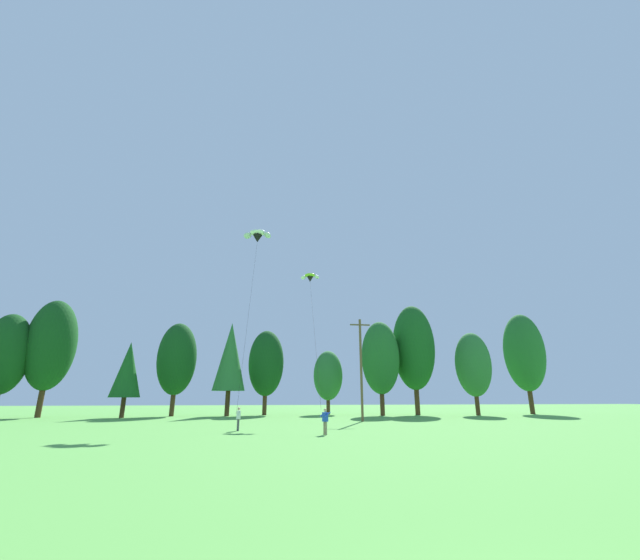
{
  "coord_description": "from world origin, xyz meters",
  "views": [
    {
      "loc": [
        -2.93,
        -3.04,
        2.49
      ],
      "look_at": [
        0.48,
        20.16,
        9.4
      ],
      "focal_mm": 22.2,
      "sensor_mm": 36.0,
      "label": 1
    }
  ],
  "objects": [
    {
      "name": "treeline_tree_a",
      "position": [
        -33.3,
        50.01,
        7.41
      ],
      "size": [
        5.1,
        5.1,
        12.23
      ],
      "color": "#472D19",
      "rests_on": "ground_plane"
    },
    {
      "name": "treeline_tree_b",
      "position": [
        -29.4,
        51.83,
        8.78
      ],
      "size": [
        5.71,
        5.71,
        14.5
      ],
      "color": "#472D19",
      "rests_on": "ground_plane"
    },
    {
      "name": "treeline_tree_c",
      "position": [
        -19.16,
        49.74,
        5.66
      ],
      "size": [
        3.59,
        3.59,
        9.04
      ],
      "color": "#472D19",
      "rests_on": "ground_plane"
    },
    {
      "name": "treeline_tree_d",
      "position": [
        -14.14,
        53.15,
        7.34
      ],
      "size": [
        5.07,
        5.07,
        12.12
      ],
      "color": "#472D19",
      "rests_on": "ground_plane"
    },
    {
      "name": "treeline_tree_e",
      "position": [
        -7.06,
        52.38,
        7.67
      ],
      "size": [
        4.29,
        4.29,
        12.24
      ],
      "color": "#472D19",
      "rests_on": "ground_plane"
    },
    {
      "name": "treeline_tree_f",
      "position": [
        -2.19,
        54.56,
        7.02
      ],
      "size": [
        4.93,
        4.93,
        11.59
      ],
      "color": "#472D19",
      "rests_on": "ground_plane"
    },
    {
      "name": "treeline_tree_g",
      "position": [
        6.83,
        55.23,
        5.39
      ],
      "size": [
        4.21,
        4.21,
        8.91
      ],
      "color": "#472D19",
      "rests_on": "ground_plane"
    },
    {
      "name": "treeline_tree_h",
      "position": [
        13.51,
        50.94,
        7.66
      ],
      "size": [
        5.22,
        5.22,
        12.65
      ],
      "color": "#472D19",
      "rests_on": "ground_plane"
    },
    {
      "name": "treeline_tree_i",
      "position": [
        18.93,
        52.14,
        9.32
      ],
      "size": [
        5.96,
        5.96,
        15.4
      ],
      "color": "#472D19",
      "rests_on": "ground_plane"
    },
    {
      "name": "treeline_tree_j",
      "position": [
        26.54,
        49.71,
        6.78
      ],
      "size": [
        4.82,
        4.82,
        11.2
      ],
      "color": "#472D19",
      "rests_on": "ground_plane"
    },
    {
      "name": "treeline_tree_k",
      "position": [
        36.57,
        52.41,
        8.9
      ],
      "size": [
        5.77,
        5.77,
        14.69
      ],
      "color": "#472D19",
      "rests_on": "ground_plane"
    },
    {
      "name": "utility_pole",
      "position": [
        7.66,
        38.85,
        5.57
      ],
      "size": [
        2.2,
        0.26,
        10.61
      ],
      "color": "brown",
      "rests_on": "ground_plane"
    },
    {
      "name": "kite_flyer_near",
      "position": [
        -4.44,
        29.05,
        0.99
      ],
      "size": [
        0.34,
        0.6,
        1.69
      ],
      "color": "#4C4C51",
      "rests_on": "ground_plane"
    },
    {
      "name": "kite_flyer_mid",
      "position": [
        1.54,
        24.96,
        1.0
      ],
      "size": [
        0.73,
        0.75,
        1.69
      ],
      "color": "gray",
      "rests_on": "ground_plane"
    },
    {
      "name": "parafoil_kite_high_white",
      "position": [
        -3.93,
        39.85,
        20.32
      ],
      "size": [
        3.45,
        11.71,
        19.85
      ],
      "color": "white"
    },
    {
      "name": "parafoil_kite_mid_lime_white",
      "position": [
        2.39,
        41.18,
        15.95
      ],
      "size": [
        2.38,
        17.08,
        14.85
      ],
      "color": "#93D633"
    }
  ]
}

